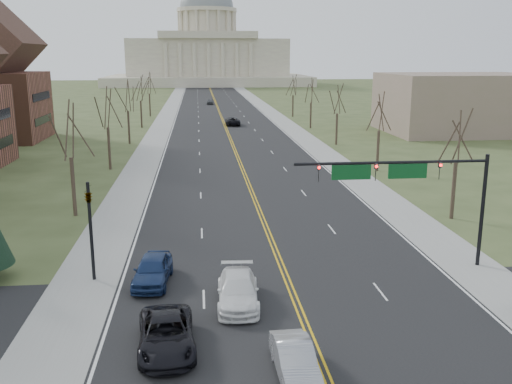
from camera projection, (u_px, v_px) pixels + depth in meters
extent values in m
cube|color=black|center=(221.00, 115.00, 128.60)|extent=(20.00, 380.00, 0.01)
cube|color=black|center=(307.00, 329.00, 28.00)|extent=(120.00, 14.00, 0.01)
cube|color=gray|center=(167.00, 115.00, 127.42)|extent=(4.00, 380.00, 0.03)
cube|color=gray|center=(273.00, 114.00, 129.78)|extent=(4.00, 380.00, 0.03)
cube|color=gold|center=(221.00, 115.00, 128.60)|extent=(0.42, 380.00, 0.01)
cube|color=silver|center=(177.00, 115.00, 127.63)|extent=(0.15, 380.00, 0.01)
cube|color=silver|center=(264.00, 114.00, 129.56)|extent=(0.15, 380.00, 0.01)
cube|color=beige|center=(208.00, 80.00, 263.55)|extent=(90.00, 60.00, 4.00)
cube|color=beige|center=(208.00, 58.00, 261.21)|extent=(70.00, 40.00, 16.00)
cube|color=beige|center=(208.00, 35.00, 239.16)|extent=(42.00, 3.00, 3.00)
cylinder|color=beige|center=(207.00, 26.00, 257.94)|extent=(24.00, 24.00, 12.00)
cylinder|color=beige|center=(207.00, 10.00, 256.35)|extent=(27.00, 27.00, 1.60)
ellipsoid|color=slate|center=(207.00, 8.00, 256.16)|extent=(24.00, 24.00, 22.80)
cylinder|color=black|center=(482.00, 211.00, 35.65)|extent=(0.24, 0.24, 7.20)
cylinder|color=black|center=(392.00, 162.00, 34.31)|extent=(12.00, 0.18, 0.18)
imported|color=black|center=(439.00, 170.00, 34.73)|extent=(0.35, 0.40, 1.10)
sphere|color=#FF0C0C|center=(441.00, 165.00, 34.50)|extent=(0.18, 0.18, 0.18)
imported|color=black|center=(376.00, 172.00, 34.34)|extent=(0.35, 0.40, 1.10)
sphere|color=#FF0C0C|center=(377.00, 166.00, 34.11)|extent=(0.18, 0.18, 0.18)
imported|color=black|center=(318.00, 173.00, 33.99)|extent=(0.35, 0.40, 1.10)
sphere|color=#FF0C0C|center=(319.00, 168.00, 33.77)|extent=(0.18, 0.18, 0.18)
cube|color=#0C4C1E|center=(408.00, 171.00, 34.53)|extent=(2.40, 0.12, 0.90)
cube|color=#0C4C1E|center=(351.00, 172.00, 34.19)|extent=(2.40, 0.12, 0.90)
cylinder|color=black|center=(91.00, 232.00, 33.43)|extent=(0.20, 0.20, 6.00)
imported|color=black|center=(88.00, 195.00, 32.91)|extent=(0.32, 0.36, 0.99)
cylinder|color=#352A1F|center=(453.00, 191.00, 46.39)|extent=(0.32, 0.32, 4.68)
cylinder|color=#352A1F|center=(73.00, 187.00, 47.18)|extent=(0.32, 0.32, 4.95)
cylinder|color=#352A1F|center=(378.00, 151.00, 65.74)|extent=(0.32, 0.32, 4.68)
cylinder|color=#352A1F|center=(109.00, 149.00, 66.53)|extent=(0.32, 0.32, 4.95)
cylinder|color=#352A1F|center=(337.00, 129.00, 85.08)|extent=(0.32, 0.32, 4.68)
cylinder|color=#352A1F|center=(129.00, 127.00, 85.87)|extent=(0.32, 0.32, 4.95)
cylinder|color=#352A1F|center=(311.00, 115.00, 104.43)|extent=(0.32, 0.32, 4.68)
cylinder|color=#352A1F|center=(141.00, 114.00, 105.22)|extent=(0.32, 0.32, 4.95)
cylinder|color=#352A1F|center=(293.00, 106.00, 123.77)|extent=(0.32, 0.32, 4.68)
cylinder|color=#352A1F|center=(150.00, 105.00, 124.56)|extent=(0.32, 0.32, 4.95)
cube|color=black|center=(0.00, 144.00, 67.10)|extent=(0.10, 9.80, 1.20)
cube|color=black|center=(43.00, 120.00, 90.15)|extent=(0.10, 9.80, 1.20)
cube|color=black|center=(41.00, 96.00, 89.29)|extent=(0.10, 9.80, 1.20)
cube|color=#7C6C58|center=(459.00, 103.00, 98.48)|extent=(25.00, 20.00, 10.00)
imported|color=#9FA1A7|center=(295.00, 360.00, 23.71)|extent=(1.68, 4.42, 1.44)
imported|color=black|center=(166.00, 334.00, 25.84)|extent=(2.86, 5.59, 1.51)
imported|color=white|center=(238.00, 290.00, 30.59)|extent=(2.44, 5.47, 1.56)
imported|color=navy|center=(153.00, 270.00, 33.39)|extent=(2.40, 5.08, 1.68)
imported|color=black|center=(233.00, 121.00, 109.20)|extent=(2.66, 5.73, 1.59)
imported|color=#44474B|center=(210.00, 102.00, 155.62)|extent=(1.96, 4.44, 1.49)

